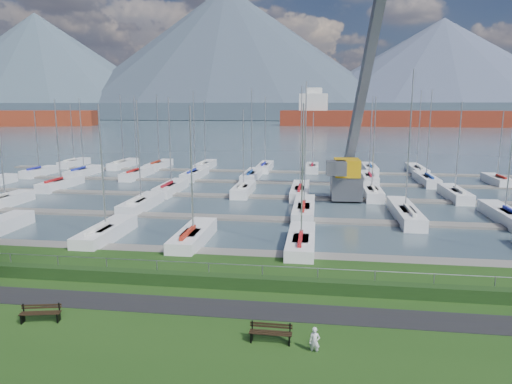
% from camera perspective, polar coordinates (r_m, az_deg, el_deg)
% --- Properties ---
extents(path, '(160.00, 2.00, 0.04)m').
position_cam_1_polar(path, '(23.21, -5.21, -14.21)').
color(path, black).
rests_on(path, grass).
extents(water, '(800.00, 540.00, 0.20)m').
position_cam_1_polar(water, '(283.71, 6.92, 8.57)').
color(water, '#3E505B').
extents(hedge, '(80.00, 0.70, 0.70)m').
position_cam_1_polar(hedge, '(25.41, -3.89, -11.08)').
color(hedge, '#1B3513').
rests_on(hedge, grass).
extents(fence, '(80.00, 0.04, 0.04)m').
position_cam_1_polar(fence, '(25.47, -3.73, -8.98)').
color(fence, gray).
rests_on(fence, grass).
extents(foothill, '(900.00, 80.00, 12.00)m').
position_cam_1_polar(foothill, '(353.54, 7.15, 10.01)').
color(foothill, '#3F4E5C').
rests_on(foothill, water).
extents(mountains, '(1190.00, 360.00, 115.00)m').
position_cam_1_polar(mountains, '(429.71, 8.44, 15.51)').
color(mountains, '#3B4757').
rests_on(mountains, water).
extents(docks, '(90.00, 41.60, 0.25)m').
position_cam_1_polar(docks, '(50.72, 2.16, -0.67)').
color(docks, slate).
rests_on(docks, water).
extents(bench_left, '(1.85, 0.79, 0.85)m').
position_cam_1_polar(bench_left, '(23.79, -25.32, -13.53)').
color(bench_left, black).
rests_on(bench_left, grass).
extents(bench_right, '(1.81, 0.46, 0.85)m').
position_cam_1_polar(bench_right, '(19.99, 1.85, -17.19)').
color(bench_right, black).
rests_on(bench_right, grass).
extents(person, '(0.46, 0.33, 1.19)m').
position_cam_1_polar(person, '(19.36, 7.34, -17.67)').
color(person, silver).
rests_on(person, grass).
extents(crane, '(5.68, 13.22, 22.35)m').
position_cam_1_polar(crane, '(50.75, 11.80, 5.45)').
color(crane, slate).
rests_on(crane, water).
extents(cargo_ship_mid, '(110.29, 23.25, 21.50)m').
position_cam_1_polar(cargo_ship_mid, '(243.18, 15.27, 8.84)').
color(cargo_ship_mid, maroon).
rests_on(cargo_ship_mid, water).
extents(sailboat_fleet, '(75.22, 50.16, 13.43)m').
position_cam_1_polar(sailboat_fleet, '(53.26, 1.12, 6.08)').
color(sailboat_fleet, navy).
rests_on(sailboat_fleet, water).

